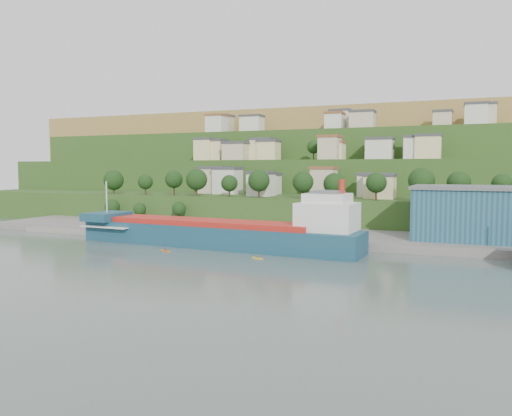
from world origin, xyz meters
The scene contains 10 objects.
ground centered at (0.00, 0.00, 0.00)m, with size 500.00×500.00×0.00m, color #43524F.
quay centered at (20.00, 28.00, 0.00)m, with size 220.00×26.00×4.00m, color slate.
pebble_beach centered at (-55.00, 22.00, 0.00)m, with size 40.00×18.00×2.40m, color slate.
hillside centered at (-0.02, 168.69, 0.09)m, with size 360.00×211.06×96.00m.
cargo_ship_near centered at (-6.87, 8.64, 2.97)m, with size 73.03×16.10×18.61m.
warehouse centered at (50.36, 29.89, 8.43)m, with size 31.57×19.95×12.80m.
caravan centered at (-51.20, 21.72, 2.75)m, with size 6.64×2.77×3.10m, color white.
dinghy centered at (-41.86, 16.31, 1.64)m, with size 4.42×1.66×0.88m, color silver.
kayak_orange centered at (-16.48, -1.97, 0.23)m, with size 3.07×1.81×0.78m.
kayak_yellow centered at (6.59, -2.69, 0.22)m, with size 2.88×1.65×0.73m.
Camera 1 is at (45.42, -98.72, 18.95)m, focal length 35.00 mm.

